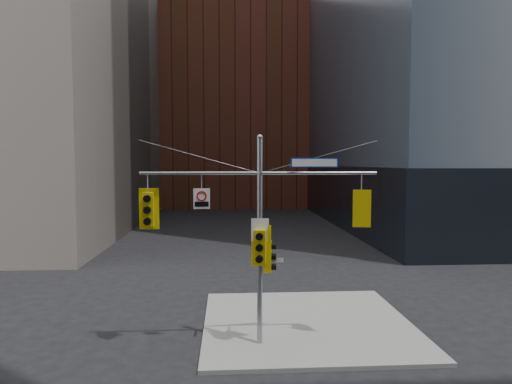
{
  "coord_description": "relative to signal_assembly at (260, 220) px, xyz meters",
  "views": [
    {
      "loc": [
        -1.1,
        -13.3,
        6.36
      ],
      "look_at": [
        -0.13,
        2.0,
        5.36
      ],
      "focal_mm": 32.0,
      "sensor_mm": 36.0,
      "label": 1
    }
  ],
  "objects": [
    {
      "name": "signal_assembly",
      "position": [
        0.0,
        0.0,
        0.0
      ],
      "size": [
        8.0,
        0.8,
        7.3
      ],
      "color": "#919499",
      "rests_on": "ground"
    },
    {
      "name": "traffic_light_east_arm",
      "position": [
        3.49,
        0.0,
        0.38
      ],
      "size": [
        0.61,
        0.53,
        1.28
      ],
      "rotation": [
        0.0,
        0.0,
        2.99
      ],
      "color": "#D8B80B",
      "rests_on": "ground"
    },
    {
      "name": "traffic_light_west_arm",
      "position": [
        -3.73,
        0.01,
        0.38
      ],
      "size": [
        0.67,
        0.52,
        1.39
      ],
      "rotation": [
        0.0,
        0.0,
        0.01
      ],
      "color": "#D8B80B",
      "rests_on": "ground"
    },
    {
      "name": "regulatory_sign_pole",
      "position": [
        0.0,
        -0.11,
        -0.35
      ],
      "size": [
        0.6,
        0.09,
        0.78
      ],
      "rotation": [
        0.0,
        0.0,
        -0.1
      ],
      "color": "silver",
      "rests_on": "ground"
    },
    {
      "name": "traffic_light_pole_side",
      "position": [
        0.32,
        -0.0,
        -1.26
      ],
      "size": [
        0.45,
        0.38,
        1.07
      ],
      "rotation": [
        0.0,
        0.0,
        1.41
      ],
      "color": "#D8B80B",
      "rests_on": "ground"
    },
    {
      "name": "sidewalk_corner",
      "position": [
        2.0,
        2.01,
        -4.34
      ],
      "size": [
        8.0,
        8.0,
        0.15
      ],
      "primitive_type": "cube",
      "color": "gray",
      "rests_on": "ground"
    },
    {
      "name": "street_blade_ns",
      "position": [
        0.0,
        0.46,
        -1.52
      ],
      "size": [
        0.05,
        0.7,
        0.14
      ],
      "rotation": [
        0.0,
        0.0,
        -0.03
      ],
      "color": "#145926",
      "rests_on": "ground"
    },
    {
      "name": "podium_ne",
      "position": [
        28.0,
        30.01,
        -1.42
      ],
      "size": [
        36.4,
        36.4,
        6.0
      ],
      "primitive_type": "cube",
      "color": "black",
      "rests_on": "ground"
    },
    {
      "name": "brick_midrise",
      "position": [
        0.0,
        56.01,
        9.58
      ],
      "size": [
        26.0,
        20.0,
        28.0
      ],
      "primitive_type": "cube",
      "color": "brown",
      "rests_on": "ground"
    },
    {
      "name": "street_sign_blade",
      "position": [
        1.86,
        0.0,
        1.93
      ],
      "size": [
        1.68,
        0.27,
        0.33
      ],
      "rotation": [
        0.0,
        0.0,
        0.14
      ],
      "color": "#102795",
      "rests_on": "ground"
    },
    {
      "name": "ground",
      "position": [
        0.0,
        -1.99,
        -4.42
      ],
      "size": [
        160.0,
        160.0,
        0.0
      ],
      "primitive_type": "plane",
      "color": "black",
      "rests_on": "ground"
    },
    {
      "name": "traffic_light_pole_front",
      "position": [
        0.0,
        -0.27,
        -0.86
      ],
      "size": [
        0.66,
        0.6,
        1.4
      ],
      "rotation": [
        0.0,
        0.0,
        -0.23
      ],
      "color": "#D8B80B",
      "rests_on": "ground"
    },
    {
      "name": "street_blade_ew",
      "position": [
        0.45,
        0.01,
        -1.39
      ],
      "size": [
        0.72,
        0.12,
        0.14
      ],
      "rotation": [
        0.0,
        0.0,
        -0.13
      ],
      "color": "silver",
      "rests_on": "ground"
    },
    {
      "name": "regulatory_sign_arm",
      "position": [
        -1.95,
        -0.02,
        0.75
      ],
      "size": [
        0.55,
        0.1,
        0.69
      ],
      "rotation": [
        0.0,
        0.0,
        0.1
      ],
      "color": "silver",
      "rests_on": "ground"
    }
  ]
}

